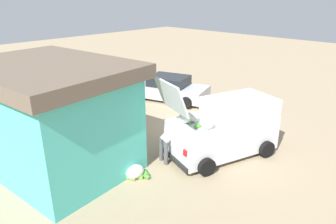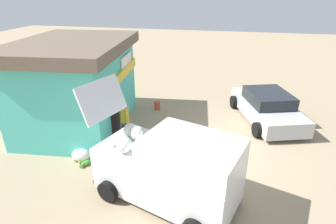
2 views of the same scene
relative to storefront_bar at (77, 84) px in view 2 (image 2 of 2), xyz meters
The scene contains 8 objects.
ground_plane 6.13m from the storefront_bar, 99.04° to the right, with size 60.00×60.00×0.00m, color #9E896B.
storefront_bar is the anchor object (origin of this frame).
delivery_van 5.95m from the storefront_bar, 127.98° to the right, with size 3.04×4.55×3.06m.
parked_sedan 8.16m from the storefront_bar, 74.73° to the right, with size 4.58×3.17×1.30m.
vendor_standing 2.68m from the storefront_bar, 112.31° to the right, with size 0.48×0.48×1.65m.
customer_bending 3.94m from the storefront_bar, 132.04° to the right, with size 0.64×0.79×1.38m.
unloaded_banana_pile 3.30m from the storefront_bar, 152.25° to the right, with size 0.70×0.74×0.42m.
paint_bucket 3.89m from the storefront_bar, 51.96° to the right, with size 0.28×0.28×0.41m, color #BF3F33.
Camera 2 is at (-8.47, -0.05, 5.39)m, focal length 28.80 mm.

